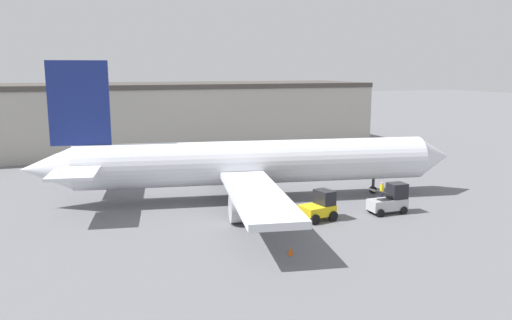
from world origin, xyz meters
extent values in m
plane|color=slate|center=(0.00, 0.00, 0.00)|extent=(400.00, 400.00, 0.00)
cube|color=#ADA89E|center=(-13.10, 34.16, 4.58)|extent=(84.42, 16.97, 9.16)
cube|color=#47423D|center=(-13.10, 34.16, 9.51)|extent=(84.42, 17.30, 0.70)
cylinder|color=silver|center=(0.00, 0.00, 3.47)|extent=(32.29, 9.65, 3.97)
cone|color=silver|center=(17.35, -3.16, 3.47)|extent=(3.82, 4.40, 3.89)
cone|color=silver|center=(-17.94, 3.26, 3.47)|extent=(4.97, 4.49, 3.77)
cube|color=silver|center=(0.13, 9.68, 2.78)|extent=(6.46, 15.56, 0.50)
cube|color=silver|center=(-3.29, -9.11, 2.78)|extent=(6.46, 15.56, 0.50)
cylinder|color=#B7B7BC|center=(-0.28, 7.45, 1.25)|extent=(3.86, 2.84, 2.25)
cylinder|color=#B7B7BC|center=(-2.88, -6.87, 1.25)|extent=(3.86, 2.84, 2.25)
cube|color=navy|center=(-15.01, 2.73, 9.04)|extent=(5.00, 1.25, 7.17)
cube|color=silver|center=(-14.23, 7.03, 3.87)|extent=(4.37, 5.33, 0.24)
cube|color=silver|center=(-15.79, -1.56, 3.87)|extent=(4.37, 5.33, 0.24)
cylinder|color=#38383D|center=(11.37, -2.07, 0.74)|extent=(0.28, 0.28, 1.49)
cylinder|color=black|center=(11.37, -2.07, 0.35)|extent=(0.75, 0.47, 0.70)
cylinder|color=#38383D|center=(-2.04, -2.25, 0.74)|extent=(0.28, 0.28, 1.49)
cylinder|color=black|center=(-2.04, -2.25, 0.45)|extent=(0.95, 0.51, 0.90)
cylinder|color=#38383D|center=(-1.12, 2.83, 0.74)|extent=(0.28, 0.28, 1.49)
cylinder|color=black|center=(-1.12, 2.83, 0.45)|extent=(0.95, 0.51, 0.90)
cylinder|color=#1E2338|center=(10.79, -4.34, 0.39)|extent=(0.26, 0.26, 0.78)
cylinder|color=yellow|center=(10.79, -4.34, 1.09)|extent=(0.36, 0.36, 0.62)
sphere|color=tan|center=(10.79, -4.34, 1.52)|extent=(0.23, 0.23, 0.23)
cube|color=yellow|center=(2.25, -7.93, 0.81)|extent=(2.85, 2.24, 0.80)
cube|color=black|center=(2.95, -7.80, 1.78)|extent=(1.40, 1.81, 1.14)
cylinder|color=black|center=(3.29, -8.66, 0.41)|extent=(0.85, 0.42, 0.82)
cylinder|color=black|center=(2.97, -6.88, 0.41)|extent=(0.85, 0.42, 0.82)
cylinder|color=black|center=(1.53, -8.98, 0.41)|extent=(0.85, 0.42, 0.82)
cylinder|color=black|center=(1.20, -7.20, 0.41)|extent=(0.85, 0.42, 0.82)
cube|color=#B2B2B7|center=(8.61, -8.32, 0.78)|extent=(3.24, 1.42, 0.90)
cube|color=black|center=(9.51, -8.32, 1.87)|extent=(1.43, 1.27, 1.28)
cube|color=#333333|center=(8.02, -8.32, 1.83)|extent=(2.02, 0.99, 0.77)
cylinder|color=black|center=(9.74, -9.03, 0.33)|extent=(0.66, 0.28, 0.66)
cylinder|color=black|center=(9.74, -7.62, 0.33)|extent=(0.66, 0.28, 0.66)
cylinder|color=black|center=(7.47, -9.03, 0.33)|extent=(0.66, 0.28, 0.66)
cylinder|color=black|center=(7.47, -7.61, 0.33)|extent=(0.66, 0.28, 0.66)
cone|color=#EF590F|center=(-2.91, -14.19, 0.28)|extent=(0.36, 0.36, 0.55)
camera|label=1|loc=(-15.77, -42.23, 11.85)|focal=35.00mm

